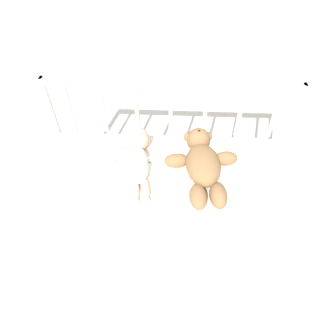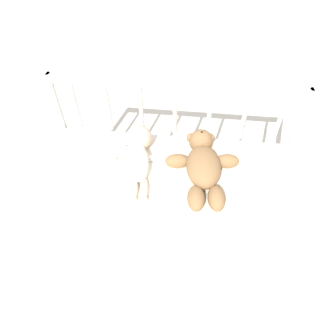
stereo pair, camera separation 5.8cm
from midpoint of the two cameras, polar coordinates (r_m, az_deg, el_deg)
ground_plane at (r=1.71m, az=0.94°, el=-11.61°), size 12.00×12.00×0.00m
crib_mattress at (r=1.53m, az=1.04°, el=-7.42°), size 1.25×0.60×0.43m
crib_rail at (r=1.52m, az=2.41°, el=9.44°), size 1.25×0.04×0.74m
blanket at (r=1.37m, az=1.63°, el=-1.21°), size 0.82×0.50×0.01m
teddy_bear at (r=1.36m, az=7.92°, el=0.65°), size 0.35×0.46×0.12m
baby at (r=1.41m, az=-4.37°, el=2.91°), size 0.30×0.42×0.13m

